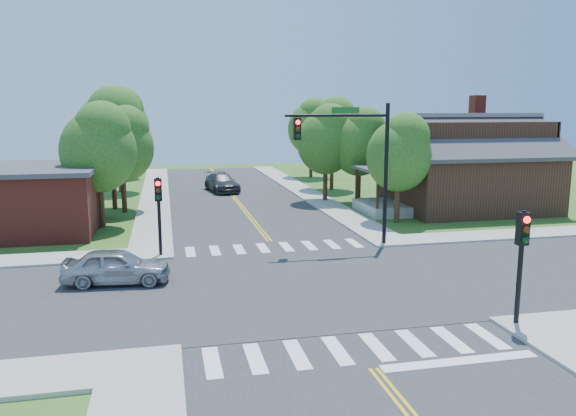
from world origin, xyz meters
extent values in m
plane|color=#34591C|center=(0.00, 0.00, 0.00)|extent=(100.00, 100.00, 0.00)
cube|color=#2D2D30|center=(0.00, 0.00, 0.02)|extent=(10.00, 90.00, 0.04)
cube|color=#2D2D30|center=(0.00, 0.00, 0.03)|extent=(90.00, 10.00, 0.04)
cube|color=#2D2D30|center=(0.00, 0.00, 0.00)|extent=(10.20, 10.20, 0.06)
cube|color=#9E9B93|center=(6.10, 25.00, 0.07)|extent=(2.20, 40.00, 0.14)
cube|color=#9E9B93|center=(-6.10, 25.00, 0.07)|extent=(2.20, 40.00, 0.14)
cube|color=white|center=(-4.20, 6.20, 0.05)|extent=(0.45, 2.00, 0.01)
cube|color=white|center=(-3.00, 6.20, 0.05)|extent=(0.45, 2.00, 0.01)
cube|color=white|center=(-1.80, 6.20, 0.05)|extent=(0.45, 2.00, 0.01)
cube|color=white|center=(-0.60, 6.20, 0.05)|extent=(0.45, 2.00, 0.01)
cube|color=white|center=(0.60, 6.20, 0.05)|extent=(0.45, 2.00, 0.01)
cube|color=white|center=(1.80, 6.20, 0.05)|extent=(0.45, 2.00, 0.01)
cube|color=white|center=(3.00, 6.20, 0.05)|extent=(0.45, 2.00, 0.01)
cube|color=white|center=(4.20, 6.20, 0.05)|extent=(0.45, 2.00, 0.01)
cube|color=white|center=(-4.20, -6.20, 0.05)|extent=(0.45, 2.00, 0.01)
cube|color=white|center=(-3.00, -6.20, 0.05)|extent=(0.45, 2.00, 0.01)
cube|color=white|center=(-1.80, -6.20, 0.05)|extent=(0.45, 2.00, 0.01)
cube|color=white|center=(-0.60, -6.20, 0.05)|extent=(0.45, 2.00, 0.01)
cube|color=white|center=(0.60, -6.20, 0.05)|extent=(0.45, 2.00, 0.01)
cube|color=white|center=(1.80, -6.20, 0.05)|extent=(0.45, 2.00, 0.01)
cube|color=white|center=(3.00, -6.20, 0.05)|extent=(0.45, 2.00, 0.01)
cube|color=white|center=(4.20, -6.20, 0.05)|extent=(0.45, 2.00, 0.01)
cube|color=gold|center=(-0.10, 26.25, 0.05)|extent=(0.10, 37.50, 0.01)
cube|color=gold|center=(0.10, 26.25, 0.05)|extent=(0.10, 37.50, 0.01)
cube|color=white|center=(2.50, -7.60, 0.00)|extent=(4.60, 0.45, 0.09)
cylinder|color=black|center=(5.60, 5.60, 3.60)|extent=(0.20, 0.20, 7.20)
cylinder|color=black|center=(3.00, 5.60, 6.60)|extent=(5.20, 0.14, 0.14)
cube|color=#19591E|center=(3.40, 5.55, 6.85)|extent=(1.40, 0.04, 0.30)
cube|color=black|center=(1.00, 5.60, 5.98)|extent=(0.34, 0.28, 1.05)
sphere|color=#FF0C0C|center=(1.00, 5.43, 6.29)|extent=(0.22, 0.22, 0.22)
sphere|color=#3F2605|center=(1.00, 5.43, 5.97)|extent=(0.22, 0.22, 0.22)
sphere|color=#05330F|center=(1.00, 5.43, 5.65)|extent=(0.22, 0.22, 0.22)
cylinder|color=black|center=(5.60, -5.60, 1.90)|extent=(0.16, 0.16, 3.80)
cube|color=black|center=(5.60, -5.60, 3.23)|extent=(0.34, 0.28, 1.05)
sphere|color=#FF0C0C|center=(5.60, -5.77, 3.54)|extent=(0.22, 0.22, 0.22)
sphere|color=#3F2605|center=(5.60, -5.77, 3.22)|extent=(0.22, 0.22, 0.22)
sphere|color=#05330F|center=(5.60, -5.77, 2.90)|extent=(0.22, 0.22, 0.22)
cylinder|color=black|center=(-5.60, 5.60, 1.90)|extent=(0.16, 0.16, 3.80)
cube|color=black|center=(-5.60, 5.60, 3.23)|extent=(0.34, 0.28, 1.05)
sphere|color=#FF0C0C|center=(-5.60, 5.43, 3.54)|extent=(0.22, 0.22, 0.22)
sphere|color=#3F2605|center=(-5.60, 5.43, 3.22)|extent=(0.22, 0.22, 0.22)
sphere|color=#05330F|center=(-5.60, 5.43, 2.90)|extent=(0.22, 0.22, 0.22)
cube|color=#331B11|center=(15.20, 14.20, 2.00)|extent=(10.00, 8.00, 4.00)
cube|color=#9E9B93|center=(8.90, 14.20, 0.35)|extent=(2.60, 4.50, 0.70)
cylinder|color=#331B11|center=(7.80, 12.20, 1.60)|extent=(0.18, 0.18, 2.50)
cylinder|color=#331B11|center=(7.80, 16.20, 1.60)|extent=(0.18, 0.18, 2.50)
cube|color=#38383D|center=(8.90, 14.20, 2.95)|extent=(2.80, 4.80, 0.18)
cube|color=maroon|center=(17.70, 17.70, 3.55)|extent=(0.90, 0.90, 7.11)
cube|color=maroon|center=(-14.20, 13.20, 1.75)|extent=(10.00, 8.00, 3.50)
cube|color=#38383D|center=(-14.20, 13.20, 3.60)|extent=(10.40, 8.40, 0.25)
cylinder|color=#382314|center=(8.63, 11.00, 1.26)|extent=(0.34, 0.34, 2.51)
ellipsoid|color=#214F17|center=(8.63, 11.00, 4.10)|extent=(3.97, 3.77, 4.37)
sphere|color=#214F17|center=(8.93, 10.80, 5.29)|extent=(2.91, 2.91, 2.91)
cylinder|color=#382314|center=(8.75, 18.42, 1.32)|extent=(0.34, 0.34, 2.65)
ellipsoid|color=#214F17|center=(8.75, 18.42, 4.32)|extent=(4.18, 3.97, 4.60)
sphere|color=#214F17|center=(9.05, 18.22, 5.57)|extent=(3.06, 3.06, 3.06)
cylinder|color=#382314|center=(8.85, 25.59, 1.49)|extent=(0.34, 0.34, 2.97)
ellipsoid|color=#214F17|center=(8.85, 25.59, 4.85)|extent=(4.69, 4.46, 5.16)
sphere|color=#214F17|center=(9.15, 25.39, 6.26)|extent=(3.44, 3.44, 3.44)
cylinder|color=#382314|center=(9.37, 34.62, 1.50)|extent=(0.34, 0.34, 3.00)
ellipsoid|color=#214F17|center=(9.37, 34.62, 4.89)|extent=(4.73, 4.49, 5.20)
sphere|color=#214F17|center=(9.67, 34.42, 6.31)|extent=(3.47, 3.47, 3.47)
cylinder|color=#382314|center=(-8.97, 13.33, 1.38)|extent=(0.34, 0.34, 2.75)
ellipsoid|color=#214F17|center=(-8.97, 13.33, 4.49)|extent=(4.35, 4.13, 4.78)
sphere|color=#214F17|center=(-8.67, 13.13, 5.80)|extent=(3.19, 3.19, 3.19)
cylinder|color=#382314|center=(-8.76, 19.57, 1.58)|extent=(0.34, 0.34, 3.16)
ellipsoid|color=#214F17|center=(-8.76, 19.57, 5.16)|extent=(4.99, 4.74, 5.49)
sphere|color=#214F17|center=(-8.46, 19.37, 6.66)|extent=(3.66, 3.66, 3.66)
cylinder|color=#382314|center=(-8.94, 28.15, 1.63)|extent=(0.34, 0.34, 3.26)
ellipsoid|color=#214F17|center=(-8.94, 28.15, 5.33)|extent=(5.16, 4.90, 5.67)
sphere|color=#214F17|center=(-8.64, 27.95, 6.87)|extent=(3.78, 3.78, 3.78)
cylinder|color=#382314|center=(-8.78, 37.49, 1.14)|extent=(0.34, 0.34, 2.28)
ellipsoid|color=#214F17|center=(-8.78, 37.49, 3.72)|extent=(3.60, 3.42, 3.96)
sphere|color=#214F17|center=(-8.48, 37.29, 4.80)|extent=(2.64, 2.64, 2.64)
cylinder|color=#382314|center=(6.48, 19.45, 1.37)|extent=(0.34, 0.34, 2.73)
ellipsoid|color=#214F17|center=(6.48, 19.45, 4.46)|extent=(4.31, 4.10, 4.75)
sphere|color=#214F17|center=(6.78, 19.25, 5.75)|extent=(3.16, 3.16, 3.16)
cylinder|color=#382314|center=(-8.02, 18.22, 1.34)|extent=(0.34, 0.34, 2.68)
ellipsoid|color=#214F17|center=(-8.02, 18.22, 4.38)|extent=(4.24, 4.02, 4.66)
sphere|color=#214F17|center=(-7.72, 18.02, 5.65)|extent=(3.11, 3.11, 3.11)
imported|color=#A7A9AE|center=(-7.29, 1.76, 0.71)|extent=(2.54, 4.52, 1.42)
imported|color=#2E3134|center=(-0.60, 26.22, 0.75)|extent=(3.77, 5.85, 1.50)
camera|label=1|loc=(-5.28, -20.75, 6.92)|focal=35.00mm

